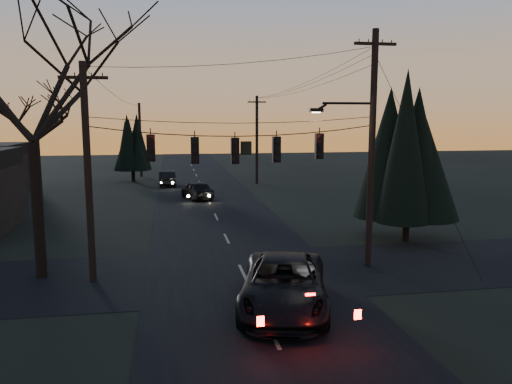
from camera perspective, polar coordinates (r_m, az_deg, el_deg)
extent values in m
cube|color=black|center=(30.67, -4.23, -3.58)|extent=(8.00, 120.00, 0.02)
cube|color=black|center=(21.06, -1.51, -9.22)|extent=(60.00, 7.00, 0.02)
cylinder|color=black|center=(20.03, -2.29, 7.59)|extent=(11.50, 0.04, 0.04)
cylinder|color=black|center=(21.68, -23.67, -2.01)|extent=(0.44, 0.44, 5.46)
cylinder|color=black|center=(27.23, 16.76, -3.77)|extent=(0.36, 0.36, 1.60)
cone|color=black|center=(26.71, 17.10, 4.18)|extent=(3.90, 3.90, 6.76)
cylinder|color=black|center=(40.51, -23.62, 2.06)|extent=(0.44, 0.44, 4.76)
cylinder|color=black|center=(51.92, -13.85, 2.04)|extent=(0.36, 0.36, 1.60)
cone|color=black|center=(51.69, -13.97, 5.22)|extent=(3.28, 3.28, 4.97)
imported|color=black|center=(17.08, 3.23, -10.54)|extent=(4.22, 6.61, 1.70)
imported|color=black|center=(39.89, -6.74, 0.24)|extent=(2.71, 4.59, 1.46)
imported|color=black|center=(48.16, -10.15, 1.55)|extent=(1.67, 4.31, 1.40)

